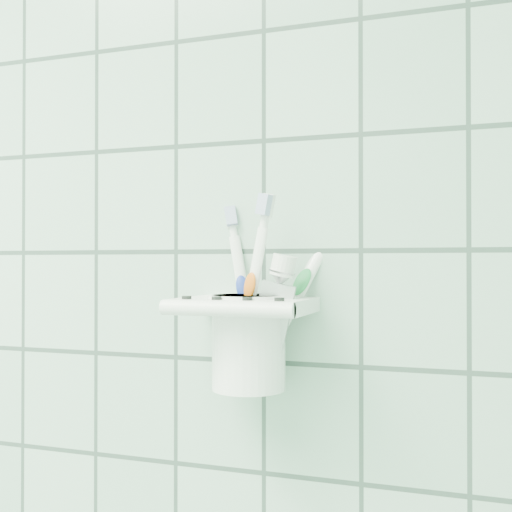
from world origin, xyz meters
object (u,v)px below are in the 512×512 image
at_px(holder_bracket, 245,307).
at_px(toothbrush_blue, 253,271).
at_px(toothbrush_pink, 256,287).
at_px(cup, 249,338).
at_px(toothpaste_tube, 259,308).
at_px(toothbrush_orange, 236,286).

xyz_separation_m(holder_bracket, toothbrush_blue, (0.01, -0.00, 0.04)).
bearing_deg(toothbrush_pink, toothbrush_blue, -101.40).
relative_size(holder_bracket, cup, 1.38).
height_order(toothbrush_blue, toothpaste_tube, toothbrush_blue).
distance_m(holder_bracket, toothbrush_blue, 0.04).
distance_m(cup, toothpaste_tube, 0.03).
distance_m(holder_bracket, toothbrush_orange, 0.02).
xyz_separation_m(cup, toothbrush_blue, (0.01, -0.01, 0.07)).
xyz_separation_m(toothbrush_blue, toothpaste_tube, (0.01, 0.00, -0.04)).
relative_size(toothbrush_pink, toothpaste_tube, 1.37).
relative_size(holder_bracket, toothbrush_pink, 0.71).
bearing_deg(toothbrush_blue, toothpaste_tube, 18.63).
height_order(toothbrush_orange, toothpaste_tube, toothbrush_orange).
xyz_separation_m(cup, toothbrush_pink, (0.00, 0.02, 0.05)).
bearing_deg(toothbrush_pink, holder_bracket, -126.19).
bearing_deg(toothbrush_orange, toothbrush_blue, 18.82).
height_order(cup, toothbrush_blue, toothbrush_blue).
distance_m(toothbrush_pink, toothbrush_blue, 0.03).
distance_m(toothbrush_blue, toothbrush_orange, 0.02).
height_order(cup, toothbrush_orange, toothbrush_orange).
relative_size(toothbrush_pink, toothbrush_orange, 0.98).
xyz_separation_m(holder_bracket, toothbrush_orange, (-0.01, -0.00, 0.02)).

